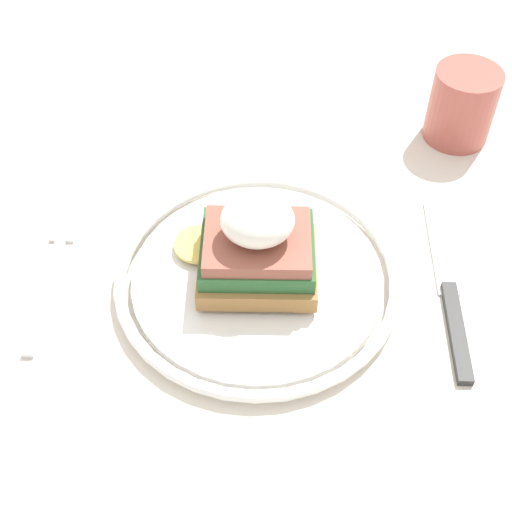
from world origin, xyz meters
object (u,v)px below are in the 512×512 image
(fork, at_px, (53,270))
(cup, at_px, (462,104))
(plate, at_px, (256,277))
(sandwich, at_px, (257,246))
(knife, at_px, (450,298))

(fork, distance_m, cup, 0.42)
(plate, relative_size, fork, 1.52)
(sandwich, bearing_deg, fork, 177.47)
(fork, relative_size, knife, 0.81)
(plate, bearing_deg, cup, 44.90)
(knife, xyz_separation_m, cup, (0.04, 0.21, 0.04))
(plate, relative_size, cup, 3.18)
(sandwich, height_order, fork, sandwich)
(cup, bearing_deg, fork, -153.06)
(sandwich, xyz_separation_m, fork, (-0.17, 0.01, -0.04))
(sandwich, xyz_separation_m, cup, (0.20, 0.20, -0.01))
(plate, height_order, fork, plate)
(sandwich, height_order, knife, sandwich)
(plate, xyz_separation_m, knife, (0.16, -0.01, -0.01))
(fork, bearing_deg, knife, -4.09)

